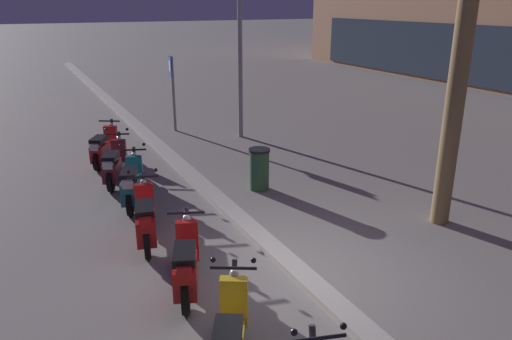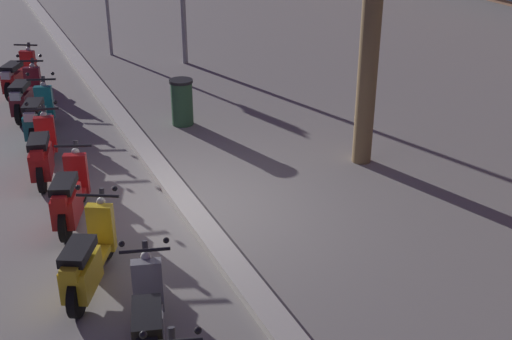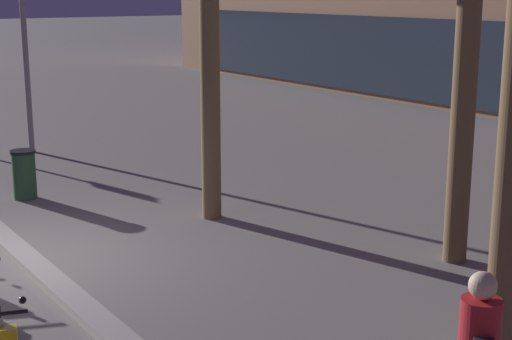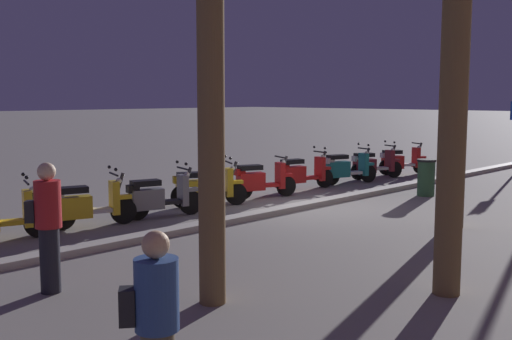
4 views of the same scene
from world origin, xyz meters
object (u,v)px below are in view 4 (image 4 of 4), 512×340
scooter_teal_last_in_row (346,168)px  scooter_red_lead_nearest (301,173)px  scooter_red_mid_front (400,161)px  scooter_grey_mid_rear (158,197)px  pedestrian_window_shopping (48,224)px  pedestrian_strolling_near_curb (156,325)px  scooter_red_gap_after_mid (260,180)px  scooter_yellow_second_in_line (87,205)px  scooter_yellow_far_back (203,188)px  scooter_maroon_tail_end (373,165)px  palm_tree_mid_walkway (462,2)px  litter_bin (426,177)px

scooter_teal_last_in_row → scooter_red_lead_nearest: same height
scooter_red_mid_front → scooter_red_lead_nearest: scooter_red_lead_nearest is taller
scooter_grey_mid_rear → pedestrian_window_shopping: (4.02, 3.03, 0.46)m
scooter_teal_last_in_row → pedestrian_strolling_near_curb: pedestrian_strolling_near_curb is taller
scooter_teal_last_in_row → scooter_red_gap_after_mid: scooter_teal_last_in_row is taller
scooter_yellow_second_in_line → scooter_red_lead_nearest: bearing=-178.8°
scooter_red_lead_nearest → scooter_yellow_far_back: same height
pedestrian_window_shopping → scooter_teal_last_in_row: bearing=-163.6°
scooter_maroon_tail_end → pedestrian_window_shopping: size_ratio=1.03×
scooter_red_mid_front → scooter_yellow_far_back: bearing=-0.8°
scooter_red_mid_front → scooter_yellow_far_back: 8.41m
scooter_red_mid_front → pedestrian_window_shopping: (13.97, 3.24, 0.47)m
scooter_yellow_far_back → scooter_grey_mid_rear: (1.53, 0.33, 0.00)m
pedestrian_window_shopping → pedestrian_strolling_near_curb: size_ratio=1.10×
scooter_red_gap_after_mid → scooter_maroon_tail_end: bearing=-179.8°
palm_tree_mid_walkway → pedestrian_window_shopping: bearing=-14.1°
scooter_red_lead_nearest → pedestrian_window_shopping: size_ratio=1.06×
palm_tree_mid_walkway → pedestrian_strolling_near_curb: palm_tree_mid_walkway is taller
scooter_red_mid_front → scooter_red_lead_nearest: bearing=-1.8°
scooter_red_gap_after_mid → palm_tree_mid_walkway: (-0.14, 5.15, 3.87)m
scooter_teal_last_in_row → palm_tree_mid_walkway: size_ratio=0.30×
scooter_red_gap_after_mid → scooter_grey_mid_rear: 3.33m
scooter_grey_mid_rear → pedestrian_window_shopping: size_ratio=0.99×
pedestrian_window_shopping → litter_bin: pedestrian_window_shopping is taller
scooter_maroon_tail_end → scooter_red_lead_nearest: same height
palm_tree_mid_walkway → pedestrian_window_shopping: size_ratio=3.42×
scooter_red_lead_nearest → scooter_grey_mid_rear: same height
litter_bin → scooter_grey_mid_rear: bearing=-21.5°
pedestrian_strolling_near_curb → scooter_yellow_far_back: bearing=-133.0°
scooter_maroon_tail_end → scooter_red_gap_after_mid: size_ratio=1.06×
scooter_teal_last_in_row → scooter_red_gap_after_mid: 3.59m
scooter_red_mid_front → pedestrian_window_shopping: size_ratio=0.94×
pedestrian_strolling_near_curb → scooter_red_gap_after_mid: bearing=-140.3°
scooter_red_gap_after_mid → scooter_grey_mid_rear: size_ratio=0.98×
scooter_yellow_second_in_line → palm_tree_mid_walkway: palm_tree_mid_walkway is taller
scooter_red_mid_front → palm_tree_mid_walkway: 9.13m
scooter_red_lead_nearest → scooter_maroon_tail_end: bearing=177.9°
pedestrian_strolling_near_curb → litter_bin: 12.34m
pedestrian_strolling_near_curb → palm_tree_mid_walkway: bearing=-168.0°
scooter_red_mid_front → scooter_red_gap_after_mid: same height
scooter_maroon_tail_end → pedestrian_strolling_near_curb: bearing=27.4°
scooter_maroon_tail_end → scooter_yellow_second_in_line: (9.97, 0.02, 0.00)m
scooter_yellow_far_back → pedestrian_strolling_near_curb: (6.58, 7.06, 0.37)m
scooter_red_lead_nearest → scooter_red_gap_after_mid: scooter_red_lead_nearest is taller
scooter_yellow_second_in_line → pedestrian_window_shopping: bearing=53.0°
scooter_red_lead_nearest → scooter_red_gap_after_mid: bearing=4.3°
scooter_red_mid_front → scooter_red_gap_after_mid: (6.62, -0.02, 0.01)m
scooter_red_mid_front → scooter_red_lead_nearest: (4.84, -0.15, 0.02)m
scooter_yellow_far_back → litter_bin: 5.83m
scooter_teal_last_in_row → scooter_yellow_far_back: size_ratio=1.08×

